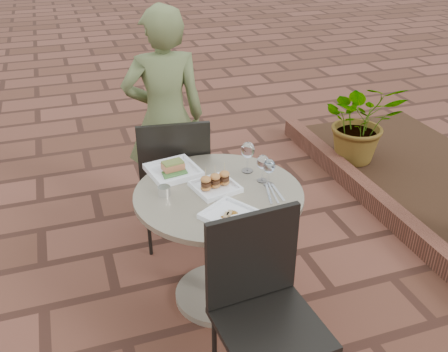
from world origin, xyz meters
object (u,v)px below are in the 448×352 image
object	(u,v)px
chair_far	(174,173)
plate_salmon	(173,170)
plate_sliders	(215,184)
plate_tuna	(229,215)
diner	(165,119)
cafe_table	(219,230)
chair_near	(262,298)

from	to	relation	value
chair_far	plate_salmon	world-z (taller)	chair_far
plate_salmon	plate_sliders	size ratio (longest dim) A/B	1.18
chair_far	plate_tuna	bearing A→B (deg)	102.82
diner	plate_sliders	world-z (taller)	diner
cafe_table	chair_far	world-z (taller)	chair_far
cafe_table	chair_near	size ratio (longest dim) A/B	0.97
chair_far	plate_sliders	bearing A→B (deg)	107.13
chair_far	plate_sliders	distance (m)	0.62
cafe_table	plate_sliders	bearing A→B (deg)	102.35
cafe_table	diner	distance (m)	1.03
plate_salmon	plate_sliders	world-z (taller)	plate_sliders
plate_salmon	plate_sliders	bearing A→B (deg)	-54.99
cafe_table	plate_salmon	size ratio (longest dim) A/B	2.91
cafe_table	chair_near	xyz separation A→B (m)	(-0.01, -0.64, 0.07)
cafe_table	plate_sliders	world-z (taller)	plate_sliders
plate_tuna	diner	bearing A→B (deg)	91.57
chair_far	plate_salmon	distance (m)	0.39
chair_near	plate_tuna	size ratio (longest dim) A/B	3.01
chair_far	plate_tuna	size ratio (longest dim) A/B	3.01
diner	plate_tuna	xyz separation A→B (m)	(0.03, -1.24, -0.02)
plate_sliders	plate_tuna	world-z (taller)	plate_sliders
plate_salmon	cafe_table	bearing A→B (deg)	-57.35
cafe_table	plate_salmon	xyz separation A→B (m)	(-0.18, 0.28, 0.27)
cafe_table	plate_tuna	distance (m)	0.36
cafe_table	plate_sliders	distance (m)	0.28
plate_salmon	plate_tuna	xyz separation A→B (m)	(0.15, -0.52, -0.01)
chair_near	diner	xyz separation A→B (m)	(-0.05, 1.63, 0.22)
plate_tuna	chair_far	bearing A→B (deg)	95.19
diner	plate_salmon	bearing A→B (deg)	85.12
diner	plate_tuna	distance (m)	1.24
chair_near	diner	distance (m)	1.64
plate_sliders	diner	bearing A→B (deg)	93.12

